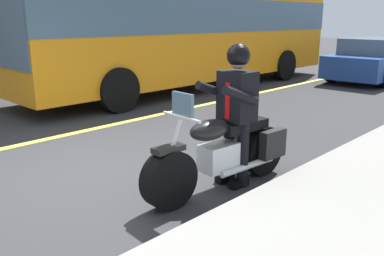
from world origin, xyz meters
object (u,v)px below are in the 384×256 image
Objects in this scene: motorcycle_main at (224,153)px; bus_near at (192,24)px; car_dark at (376,60)px; rider_main at (236,103)px.

motorcycle_main is 7.72m from bus_near.
car_dark is (-10.49, -2.14, 0.24)m from motorcycle_main.
rider_main is (-0.19, 0.01, 0.58)m from motorcycle_main.
motorcycle_main is 0.20× the size of bus_near.
bus_near is at bearing -32.66° from car_dark.
motorcycle_main is at bearing 47.07° from bus_near.
motorcycle_main is at bearing 11.55° from car_dark.
rider_main is 10.53m from car_dark.
bus_near reaches higher than car_dark.
bus_near reaches higher than rider_main.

